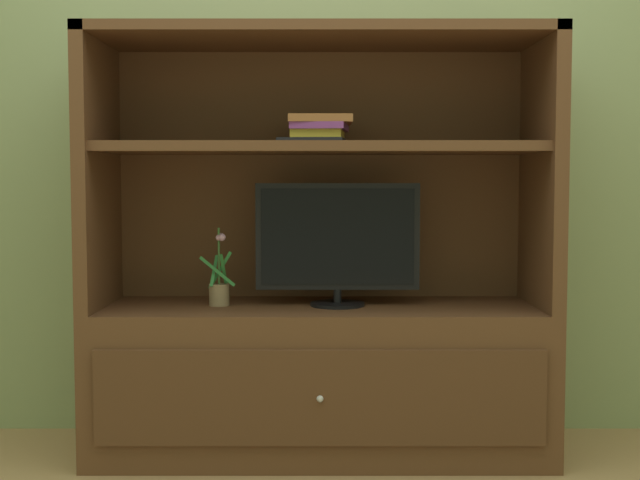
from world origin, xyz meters
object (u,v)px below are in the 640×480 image
at_px(tv_monitor, 338,242).
at_px(media_console, 320,325).
at_px(magazine_stack, 318,129).
at_px(potted_plant, 219,287).

bearing_deg(tv_monitor, media_console, 167.13).
bearing_deg(magazine_stack, tv_monitor, -6.84).
height_order(media_console, tv_monitor, media_console).
bearing_deg(tv_monitor, potted_plant, 178.94).
relative_size(media_console, tv_monitor, 2.78).
distance_m(tv_monitor, potted_plant, 0.47).
height_order(tv_monitor, magazine_stack, magazine_stack).
distance_m(tv_monitor, magazine_stack, 0.42).
bearing_deg(potted_plant, tv_monitor, -1.06).
relative_size(tv_monitor, potted_plant, 2.09).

